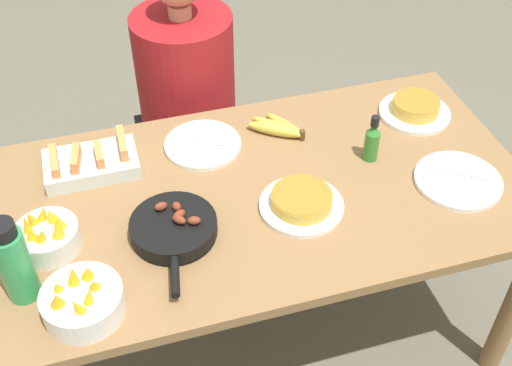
{
  "coord_description": "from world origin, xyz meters",
  "views": [
    {
      "loc": [
        -0.39,
        -1.34,
        2.05
      ],
      "look_at": [
        0.0,
        0.0,
        0.76
      ],
      "focal_mm": 45.0,
      "sensor_mm": 36.0,
      "label": 1
    }
  ],
  "objects_px": {
    "banana_bunch": "(279,128)",
    "empty_plate_far_left": "(203,145)",
    "fruit_bowl_mango": "(48,236)",
    "skillet": "(174,229)",
    "person_figure": "(190,125)",
    "frittata_plate_center": "(415,109)",
    "fruit_bowl_citrus": "(82,301)",
    "hot_sauce_bottle": "(372,141)",
    "frittata_plate_side": "(302,202)",
    "water_bottle": "(14,262)",
    "melon_tray": "(91,163)",
    "empty_plate_near_front": "(458,181)"
  },
  "relations": [
    {
      "from": "melon_tray",
      "to": "fruit_bowl_citrus",
      "type": "height_order",
      "value": "fruit_bowl_citrus"
    },
    {
      "from": "fruit_bowl_citrus",
      "to": "fruit_bowl_mango",
      "type": "bearing_deg",
      "value": 106.06
    },
    {
      "from": "banana_bunch",
      "to": "empty_plate_near_front",
      "type": "xyz_separation_m",
      "value": [
        0.44,
        -0.39,
        -0.01
      ]
    },
    {
      "from": "skillet",
      "to": "frittata_plate_center",
      "type": "bearing_deg",
      "value": 119.28
    },
    {
      "from": "fruit_bowl_citrus",
      "to": "person_figure",
      "type": "distance_m",
      "value": 1.13
    },
    {
      "from": "skillet",
      "to": "fruit_bowl_mango",
      "type": "xyz_separation_m",
      "value": [
        -0.33,
        0.05,
        0.02
      ]
    },
    {
      "from": "banana_bunch",
      "to": "fruit_bowl_mango",
      "type": "distance_m",
      "value": 0.82
    },
    {
      "from": "empty_plate_far_left",
      "to": "fruit_bowl_mango",
      "type": "bearing_deg",
      "value": -148.67
    },
    {
      "from": "banana_bunch",
      "to": "person_figure",
      "type": "xyz_separation_m",
      "value": [
        -0.23,
        0.44,
        -0.26
      ]
    },
    {
      "from": "fruit_bowl_mango",
      "to": "person_figure",
      "type": "height_order",
      "value": "person_figure"
    },
    {
      "from": "empty_plate_far_left",
      "to": "fruit_bowl_mango",
      "type": "distance_m",
      "value": 0.58
    },
    {
      "from": "frittata_plate_side",
      "to": "banana_bunch",
      "type": "bearing_deg",
      "value": 82.3
    },
    {
      "from": "fruit_bowl_citrus",
      "to": "empty_plate_near_front",
      "type": "bearing_deg",
      "value": 8.11
    },
    {
      "from": "melon_tray",
      "to": "water_bottle",
      "type": "bearing_deg",
      "value": -116.48
    },
    {
      "from": "frittata_plate_side",
      "to": "hot_sauce_bottle",
      "type": "relative_size",
      "value": 1.53
    },
    {
      "from": "melon_tray",
      "to": "empty_plate_far_left",
      "type": "xyz_separation_m",
      "value": [
        0.35,
        0.02,
        -0.02
      ]
    },
    {
      "from": "skillet",
      "to": "banana_bunch",
      "type": "bearing_deg",
      "value": 139.95
    },
    {
      "from": "skillet",
      "to": "hot_sauce_bottle",
      "type": "relative_size",
      "value": 2.24
    },
    {
      "from": "frittata_plate_side",
      "to": "frittata_plate_center",
      "type": "bearing_deg",
      "value": 31.28
    },
    {
      "from": "skillet",
      "to": "fruit_bowl_citrus",
      "type": "height_order",
      "value": "fruit_bowl_citrus"
    },
    {
      "from": "empty_plate_near_front",
      "to": "water_bottle",
      "type": "bearing_deg",
      "value": -177.34
    },
    {
      "from": "banana_bunch",
      "to": "water_bottle",
      "type": "relative_size",
      "value": 0.74
    },
    {
      "from": "fruit_bowl_mango",
      "to": "water_bottle",
      "type": "relative_size",
      "value": 0.68
    },
    {
      "from": "melon_tray",
      "to": "fruit_bowl_citrus",
      "type": "xyz_separation_m",
      "value": [
        -0.07,
        -0.53,
        0.01
      ]
    },
    {
      "from": "empty_plate_near_front",
      "to": "hot_sauce_bottle",
      "type": "relative_size",
      "value": 1.63
    },
    {
      "from": "skillet",
      "to": "fruit_bowl_mango",
      "type": "relative_size",
      "value": 2.1
    },
    {
      "from": "person_figure",
      "to": "water_bottle",
      "type": "bearing_deg",
      "value": -124.18
    },
    {
      "from": "melon_tray",
      "to": "skillet",
      "type": "distance_m",
      "value": 0.39
    },
    {
      "from": "frittata_plate_side",
      "to": "fruit_bowl_citrus",
      "type": "relative_size",
      "value": 1.22
    },
    {
      "from": "banana_bunch",
      "to": "empty_plate_far_left",
      "type": "xyz_separation_m",
      "value": [
        -0.26,
        -0.0,
        -0.01
      ]
    },
    {
      "from": "water_bottle",
      "to": "melon_tray",
      "type": "bearing_deg",
      "value": 63.52
    },
    {
      "from": "empty_plate_far_left",
      "to": "water_bottle",
      "type": "height_order",
      "value": "water_bottle"
    },
    {
      "from": "water_bottle",
      "to": "person_figure",
      "type": "height_order",
      "value": "person_figure"
    },
    {
      "from": "frittata_plate_side",
      "to": "empty_plate_near_front",
      "type": "bearing_deg",
      "value": -3.67
    },
    {
      "from": "fruit_bowl_citrus",
      "to": "hot_sauce_bottle",
      "type": "xyz_separation_m",
      "value": [
        0.92,
        0.34,
        0.03
      ]
    },
    {
      "from": "banana_bunch",
      "to": "melon_tray",
      "type": "relative_size",
      "value": 0.66
    },
    {
      "from": "empty_plate_near_front",
      "to": "empty_plate_far_left",
      "type": "distance_m",
      "value": 0.8
    },
    {
      "from": "hot_sauce_bottle",
      "to": "frittata_plate_side",
      "type": "bearing_deg",
      "value": -151.92
    },
    {
      "from": "water_bottle",
      "to": "fruit_bowl_mango",
      "type": "bearing_deg",
      "value": 63.74
    },
    {
      "from": "frittata_plate_side",
      "to": "hot_sauce_bottle",
      "type": "bearing_deg",
      "value": 28.08
    },
    {
      "from": "water_bottle",
      "to": "banana_bunch",
      "type": "bearing_deg",
      "value": 28.37
    },
    {
      "from": "fruit_bowl_mango",
      "to": "fruit_bowl_citrus",
      "type": "relative_size",
      "value": 0.85
    },
    {
      "from": "melon_tray",
      "to": "fruit_bowl_mango",
      "type": "distance_m",
      "value": 0.32
    },
    {
      "from": "banana_bunch",
      "to": "fruit_bowl_citrus",
      "type": "distance_m",
      "value": 0.88
    },
    {
      "from": "frittata_plate_side",
      "to": "person_figure",
      "type": "bearing_deg",
      "value": 102.77
    },
    {
      "from": "fruit_bowl_mango",
      "to": "hot_sauce_bottle",
      "type": "xyz_separation_m",
      "value": [
        0.99,
        0.1,
        0.03
      ]
    },
    {
      "from": "empty_plate_near_front",
      "to": "fruit_bowl_citrus",
      "type": "relative_size",
      "value": 1.3
    },
    {
      "from": "frittata_plate_center",
      "to": "fruit_bowl_citrus",
      "type": "height_order",
      "value": "fruit_bowl_citrus"
    },
    {
      "from": "banana_bunch",
      "to": "empty_plate_far_left",
      "type": "height_order",
      "value": "banana_bunch"
    },
    {
      "from": "water_bottle",
      "to": "empty_plate_far_left",
      "type": "bearing_deg",
      "value": 38.12
    }
  ]
}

